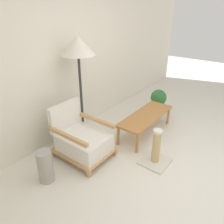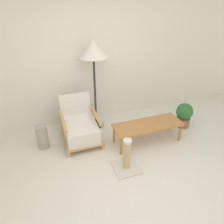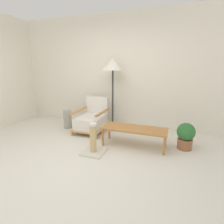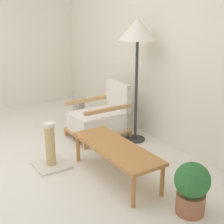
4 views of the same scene
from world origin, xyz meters
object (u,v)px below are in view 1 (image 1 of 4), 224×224
floor_lamp (78,49)px  potted_plant (158,100)px  vase (45,166)px  scratching_post (156,152)px  coffee_table (146,117)px  armchair (82,139)px

floor_lamp → potted_plant: 2.11m
floor_lamp → vase: floor_lamp is taller
potted_plant → scratching_post: 1.69m
coffee_table → potted_plant: 0.94m
vase → armchair: bearing=0.0°
floor_lamp → armchair: bearing=-138.3°
floor_lamp → vase: (-1.06, -0.35, -1.26)m
floor_lamp → coffee_table: (0.72, -0.80, -1.15)m
vase → scratching_post: bearing=-39.6°
coffee_table → scratching_post: bearing=-140.1°
coffee_table → scratching_post: scratching_post is taller
armchair → scratching_post: (0.50, -0.96, -0.10)m
floor_lamp → coffee_table: 1.57m
floor_lamp → scratching_post: (0.11, -1.31, -1.29)m
potted_plant → floor_lamp: bearing=160.0°
floor_lamp → vase: 1.68m
armchair → coffee_table: size_ratio=0.65×
potted_plant → scratching_post: (-1.52, -0.72, -0.08)m
vase → floor_lamp: bearing=18.5°
floor_lamp → potted_plant: size_ratio=3.39×
armchair → vase: size_ratio=1.78×
coffee_table → floor_lamp: bearing=131.7°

